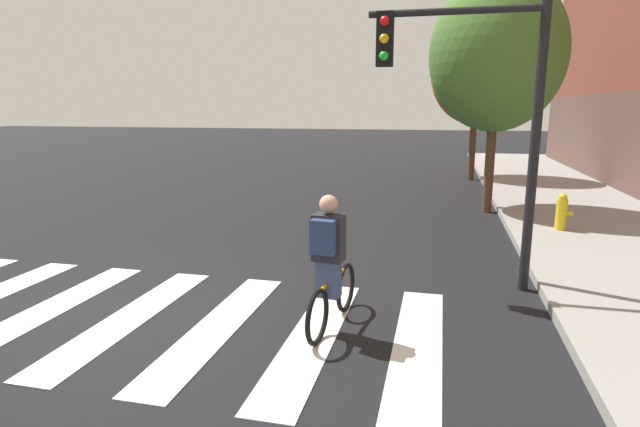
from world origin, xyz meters
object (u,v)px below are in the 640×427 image
object	(u,v)px
cyclist	(329,264)
traffic_light_near	(477,95)
fire_hydrant	(562,212)
street_tree_mid	(477,72)
street_tree_near	(497,54)

from	to	relation	value
cyclist	traffic_light_near	world-z (taller)	traffic_light_near
fire_hydrant	street_tree_mid	size ratio (longest dim) A/B	0.13
street_tree_near	street_tree_mid	distance (m)	6.27
cyclist	street_tree_mid	size ratio (longest dim) A/B	0.29
cyclist	fire_hydrant	bearing A→B (deg)	56.38
cyclist	street_tree_near	distance (m)	8.97
cyclist	fire_hydrant	xyz separation A→B (m)	(3.77, 5.67, -0.31)
cyclist	traffic_light_near	distance (m)	3.34
cyclist	traffic_light_near	xyz separation A→B (m)	(1.70, 2.05, 2.02)
traffic_light_near	fire_hydrant	bearing A→B (deg)	60.22
traffic_light_near	street_tree_near	bearing A→B (deg)	82.66
traffic_light_near	street_tree_mid	bearing A→B (deg)	86.86
street_tree_mid	fire_hydrant	bearing A→B (deg)	-80.81
traffic_light_near	fire_hydrant	distance (m)	4.77
fire_hydrant	cyclist	bearing A→B (deg)	-123.62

